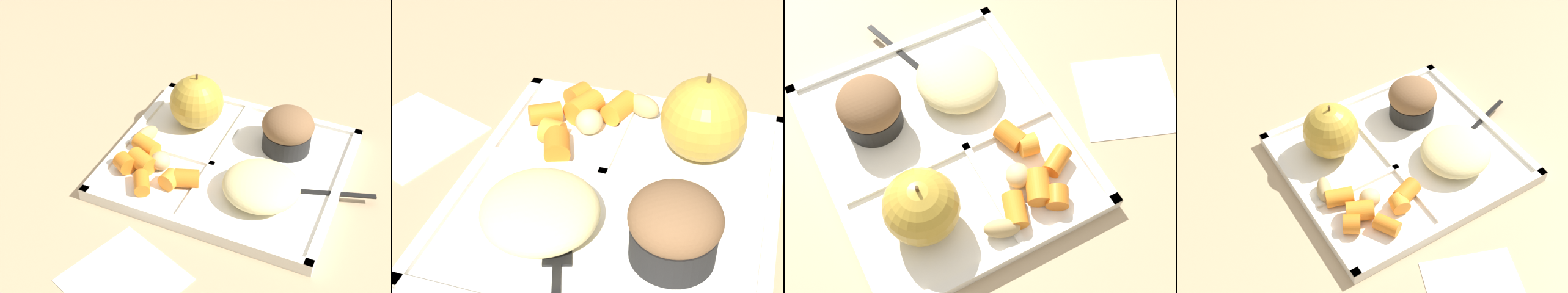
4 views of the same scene
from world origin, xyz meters
The scene contains 18 objects.
ground centered at (0.00, 0.00, 0.00)m, with size 6.00×6.00×0.00m, color tan.
lunch_tray centered at (0.00, 0.00, 0.01)m, with size 0.32×0.29×0.02m.
green_apple centered at (-0.08, 0.06, 0.05)m, with size 0.08×0.08×0.09m.
bran_muffin centered at (0.06, 0.06, 0.05)m, with size 0.07×0.07×0.07m.
carrot_slice_center centered at (-0.05, -0.08, 0.03)m, with size 0.03×0.03×0.02m, color orange.
carrot_slice_small centered at (-0.03, -0.07, 0.03)m, with size 0.03×0.03×0.03m, color orange.
carrot_slice_diagonal centered at (-0.11, -0.06, 0.03)m, with size 0.03×0.03×0.04m, color orange.
carrot_slice_large centered at (-0.09, -0.10, 0.02)m, with size 0.02×0.02×0.03m, color orange.
carrot_slice_tilted centered at (-0.12, -0.03, 0.03)m, with size 0.02×0.02×0.04m, color orange.
carrot_slice_near_corner centered at (-0.13, -0.08, 0.03)m, with size 0.03×0.03×0.02m, color orange.
potato_chunk_small centered at (-0.13, -0.01, 0.02)m, with size 0.04×0.02×0.02m, color tan.
potato_chunk_corner centered at (-0.08, -0.05, 0.03)m, with size 0.03×0.03×0.03m, color tan.
egg_noodle_pile centered at (0.06, -0.05, 0.03)m, with size 0.10×0.10×0.04m, color beige.
meatball_front centered at (0.07, -0.05, 0.03)m, with size 0.03×0.03×0.03m, color brown.
meatball_side centered at (0.05, -0.06, 0.03)m, with size 0.04×0.04×0.04m, color brown.
meatball_center centered at (0.07, -0.05, 0.03)m, with size 0.04×0.04×0.04m, color brown.
plastic_fork centered at (0.11, -0.02, 0.01)m, with size 0.16×0.06×0.00m.
paper_napkin centered at (-0.04, -0.24, 0.00)m, with size 0.12×0.12×0.00m, color white.
Camera 1 is at (0.22, -0.60, 0.56)m, focal length 53.97 mm.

